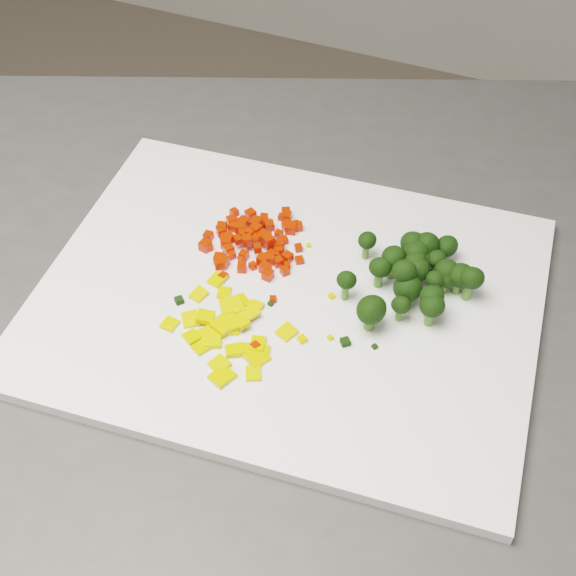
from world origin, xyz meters
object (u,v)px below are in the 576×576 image
at_px(carrot_pile, 256,233).
at_px(pepper_pile, 233,320).
at_px(broccoli_pile, 412,272).
at_px(cutting_board, 288,299).
at_px(counter_block, 250,490).

bearing_deg(carrot_pile, pepper_pile, -77.11).
height_order(carrot_pile, broccoli_pile, broccoli_pile).
relative_size(cutting_board, carrot_pile, 4.50).
bearing_deg(carrot_pile, cutting_board, -42.97).
bearing_deg(cutting_board, carrot_pile, 137.03).
bearing_deg(pepper_pile, cutting_board, 59.76).
height_order(counter_block, pepper_pile, pepper_pile).
height_order(counter_block, carrot_pile, carrot_pile).
height_order(cutting_board, carrot_pile, carrot_pile).
distance_m(counter_block, carrot_pile, 0.48).
height_order(cutting_board, pepper_pile, pepper_pile).
xyz_separation_m(carrot_pile, broccoli_pile, (0.17, -0.01, 0.02)).
height_order(counter_block, cutting_board, cutting_board).
bearing_deg(counter_block, pepper_pile, -66.48).
relative_size(carrot_pile, pepper_pile, 0.86).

